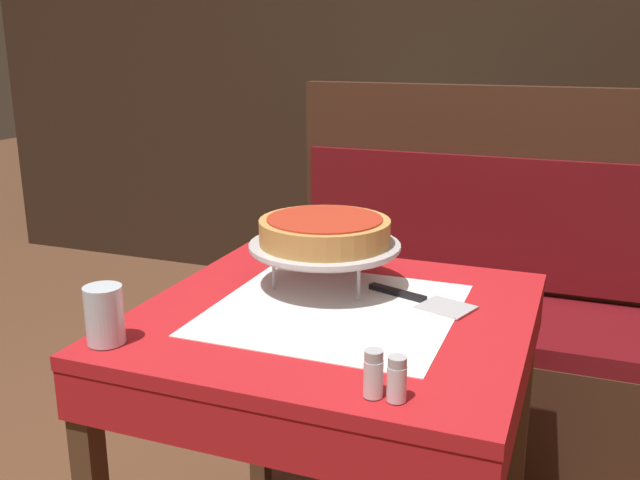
% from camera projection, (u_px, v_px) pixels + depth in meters
% --- Properties ---
extents(dining_table_front, '(0.82, 0.82, 0.77)m').
position_uv_depth(dining_table_front, '(334.00, 348.00, 1.57)').
color(dining_table_front, red).
rests_on(dining_table_front, ground_plane).
extents(dining_table_rear, '(0.69, 0.69, 0.77)m').
position_uv_depth(dining_table_rear, '(421.00, 193.00, 3.23)').
color(dining_table_rear, '#1E6B33').
rests_on(dining_table_rear, ground_plane).
extents(booth_bench, '(1.35, 0.52, 1.18)m').
position_uv_depth(booth_bench, '(475.00, 346.00, 2.38)').
color(booth_bench, '#3D2316').
rests_on(booth_bench, ground_plane).
extents(back_wall_panel, '(6.00, 0.04, 2.40)m').
position_uv_depth(back_wall_panel, '(494.00, 67.00, 3.45)').
color(back_wall_panel, black).
rests_on(back_wall_panel, ground_plane).
extents(pizza_pan_stand, '(0.35, 0.35, 0.11)m').
position_uv_depth(pizza_pan_stand, '(325.00, 247.00, 1.65)').
color(pizza_pan_stand, '#ADADB2').
rests_on(pizza_pan_stand, dining_table_front).
extents(deep_dish_pizza, '(0.30, 0.30, 0.06)m').
position_uv_depth(deep_dish_pizza, '(325.00, 231.00, 1.64)').
color(deep_dish_pizza, '#C68E47').
rests_on(deep_dish_pizza, pizza_pan_stand).
extents(pizza_server, '(0.26, 0.14, 0.01)m').
position_uv_depth(pizza_server, '(423.00, 300.00, 1.58)').
color(pizza_server, '#BCBCC1').
rests_on(pizza_server, dining_table_front).
extents(water_glass_near, '(0.07, 0.07, 0.11)m').
position_uv_depth(water_glass_near, '(104.00, 315.00, 1.36)').
color(water_glass_near, silver).
rests_on(water_glass_near, dining_table_front).
extents(salt_shaker, '(0.03, 0.03, 0.08)m').
position_uv_depth(salt_shaker, '(373.00, 374.00, 1.16)').
color(salt_shaker, silver).
rests_on(salt_shaker, dining_table_front).
extents(pepper_shaker, '(0.03, 0.03, 0.08)m').
position_uv_depth(pepper_shaker, '(397.00, 379.00, 1.14)').
color(pepper_shaker, silver).
rests_on(pepper_shaker, dining_table_front).
extents(condiment_caddy, '(0.12, 0.12, 0.18)m').
position_uv_depth(condiment_caddy, '(431.00, 155.00, 3.23)').
color(condiment_caddy, black).
rests_on(condiment_caddy, dining_table_rear).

